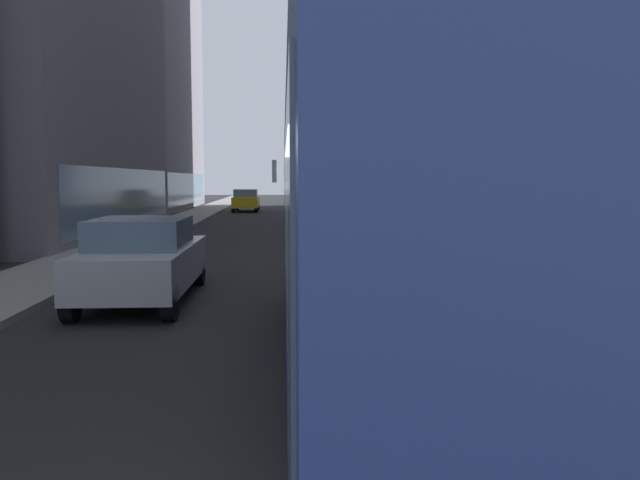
{
  "coord_description": "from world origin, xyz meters",
  "views": [
    {
      "loc": [
        -0.1,
        -2.93,
        2.36
      ],
      "look_at": [
        0.48,
        7.36,
        1.4
      ],
      "focal_mm": 36.8,
      "sensor_mm": 36.0,
      "label": 1
    }
  ],
  "objects_px": {
    "car_silver_sedan": "(143,259)",
    "box_truck": "(345,194)",
    "car_grey_wagon": "(398,240)",
    "transit_bus": "(408,235)",
    "car_yellow_taxi": "(246,200)"
  },
  "relations": [
    {
      "from": "car_silver_sedan",
      "to": "box_truck",
      "type": "bearing_deg",
      "value": 72.58
    },
    {
      "from": "car_grey_wagon",
      "to": "box_truck",
      "type": "xyz_separation_m",
      "value": [
        0.0,
        14.21,
        0.84
      ]
    },
    {
      "from": "box_truck",
      "to": "car_grey_wagon",
      "type": "bearing_deg",
      "value": -90.0
    },
    {
      "from": "car_grey_wagon",
      "to": "box_truck",
      "type": "relative_size",
      "value": 0.61
    },
    {
      "from": "transit_bus",
      "to": "car_yellow_taxi",
      "type": "bearing_deg",
      "value": 95.54
    },
    {
      "from": "car_silver_sedan",
      "to": "car_yellow_taxi",
      "type": "bearing_deg",
      "value": 90.0
    },
    {
      "from": "transit_bus",
      "to": "box_truck",
      "type": "xyz_separation_m",
      "value": [
        1.6,
        23.81,
        -0.11
      ]
    },
    {
      "from": "transit_bus",
      "to": "car_grey_wagon",
      "type": "relative_size",
      "value": 2.5
    },
    {
      "from": "car_grey_wagon",
      "to": "transit_bus",
      "type": "bearing_deg",
      "value": -99.47
    },
    {
      "from": "transit_bus",
      "to": "car_silver_sedan",
      "type": "height_order",
      "value": "transit_bus"
    },
    {
      "from": "car_yellow_taxi",
      "to": "car_grey_wagon",
      "type": "xyz_separation_m",
      "value": [
        5.6,
        -31.62,
        0.0
      ]
    },
    {
      "from": "car_yellow_taxi",
      "to": "car_grey_wagon",
      "type": "relative_size",
      "value": 0.99
    },
    {
      "from": "car_silver_sedan",
      "to": "car_yellow_taxi",
      "type": "xyz_separation_m",
      "value": [
        0.0,
        35.26,
        -0.0
      ]
    },
    {
      "from": "car_silver_sedan",
      "to": "car_grey_wagon",
      "type": "distance_m",
      "value": 6.68
    },
    {
      "from": "transit_bus",
      "to": "car_grey_wagon",
      "type": "height_order",
      "value": "transit_bus"
    }
  ]
}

